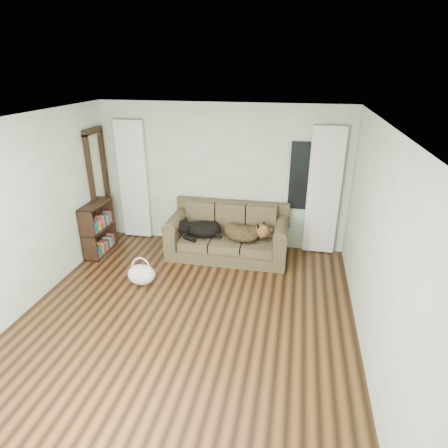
% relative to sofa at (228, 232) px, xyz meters
% --- Properties ---
extents(floor, '(5.00, 5.00, 0.00)m').
position_rel_sofa_xyz_m(floor, '(-0.21, -1.97, -0.45)').
color(floor, black).
rests_on(floor, ground).
extents(ceiling, '(5.00, 5.00, 0.00)m').
position_rel_sofa_xyz_m(ceiling, '(-0.21, -1.97, 2.15)').
color(ceiling, white).
rests_on(ceiling, ground).
extents(wall_back, '(4.50, 0.04, 2.60)m').
position_rel_sofa_xyz_m(wall_back, '(-0.21, 0.53, 0.85)').
color(wall_back, beige).
rests_on(wall_back, ground).
extents(wall_left, '(0.04, 5.00, 2.60)m').
position_rel_sofa_xyz_m(wall_left, '(-2.46, -1.97, 0.85)').
color(wall_left, beige).
rests_on(wall_left, ground).
extents(wall_right, '(0.04, 5.00, 2.60)m').
position_rel_sofa_xyz_m(wall_right, '(2.04, -1.97, 0.85)').
color(wall_right, beige).
rests_on(wall_right, ground).
extents(curtain_left, '(0.55, 0.08, 2.25)m').
position_rel_sofa_xyz_m(curtain_left, '(-1.91, 0.45, 0.70)').
color(curtain_left, silver).
rests_on(curtain_left, ground).
extents(curtain_right, '(0.55, 0.08, 2.25)m').
position_rel_sofa_xyz_m(curtain_right, '(1.59, 0.45, 0.70)').
color(curtain_right, silver).
rests_on(curtain_right, ground).
extents(window_pane, '(0.50, 0.03, 1.20)m').
position_rel_sofa_xyz_m(window_pane, '(1.24, 0.50, 0.95)').
color(window_pane, black).
rests_on(window_pane, wall_back).
extents(door_casing, '(0.07, 0.60, 2.10)m').
position_rel_sofa_xyz_m(door_casing, '(-2.41, 0.08, 0.60)').
color(door_casing, black).
rests_on(door_casing, ground).
extents(sofa, '(2.08, 0.90, 0.85)m').
position_rel_sofa_xyz_m(sofa, '(0.00, 0.00, 0.00)').
color(sofa, '#2B2B1D').
rests_on(sofa, floor).
extents(dog_black_lab, '(0.67, 0.48, 0.28)m').
position_rel_sofa_xyz_m(dog_black_lab, '(-0.48, -0.04, 0.03)').
color(dog_black_lab, black).
rests_on(dog_black_lab, sofa).
extents(dog_shepherd, '(0.80, 0.69, 0.30)m').
position_rel_sofa_xyz_m(dog_shepherd, '(0.29, -0.05, 0.04)').
color(dog_shepherd, black).
rests_on(dog_shepherd, sofa).
extents(tv_remote, '(0.06, 0.19, 0.02)m').
position_rel_sofa_xyz_m(tv_remote, '(1.05, -0.14, 0.28)').
color(tv_remote, black).
rests_on(tv_remote, sofa).
extents(tote_bag, '(0.54, 0.48, 0.32)m').
position_rel_sofa_xyz_m(tote_bag, '(-1.15, -1.21, -0.29)').
color(tote_bag, beige).
rests_on(tote_bag, floor).
extents(bookshelf, '(0.34, 0.78, 0.95)m').
position_rel_sofa_xyz_m(bookshelf, '(-2.30, -0.35, 0.05)').
color(bookshelf, black).
rests_on(bookshelf, floor).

